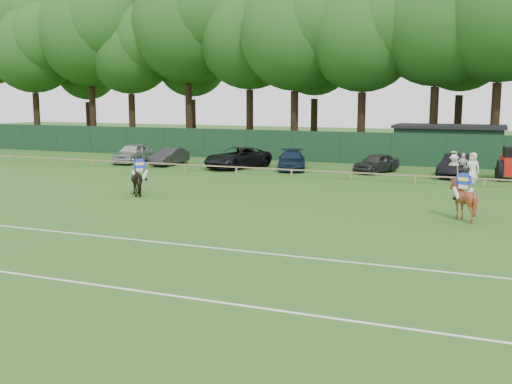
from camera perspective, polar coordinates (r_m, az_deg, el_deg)
The scene contains 20 objects.
ground at distance 22.25m, azimuth -4.10°, elevation -4.63°, with size 160.00×160.00×0.00m, color #1E4C14.
horse_dark at distance 32.68m, azimuth -11.00°, elevation 1.12°, with size 0.89×1.95×1.65m, color black.
horse_chestnut at distance 27.20m, azimuth 19.07°, elevation -0.72°, with size 1.39×1.57×1.73m, color maroon.
sedan_silver at distance 48.77m, azimuth -11.67°, elevation 3.65°, with size 1.84×4.57×1.56m, color #B1B5B7.
sedan_grey at distance 46.76m, azimuth -8.21°, elevation 3.36°, with size 1.37×3.94×1.30m, color #29282B.
suv_black at distance 44.37m, azimuth -1.79°, elevation 3.28°, with size 2.53×5.49×1.53m, color black.
sedan_navy at distance 43.41m, azimuth 3.42°, elevation 3.04°, with size 1.92×4.73×1.37m, color #112138.
hatch_grey at distance 42.52m, azimuth 11.40°, elevation 2.72°, with size 1.58×3.92×1.34m, color #2E2F31.
estate_black at distance 41.56m, azimuth 18.55°, elevation 2.39°, with size 1.57×4.51×1.48m, color black.
spectator_left at distance 39.78m, azimuth 18.31°, elevation 2.24°, with size 1.07×0.61×1.65m, color silver.
spectator_mid at distance 40.03m, azimuth 19.06°, elevation 2.30°, with size 1.01×0.42×1.73m, color silver.
spectator_right at distance 39.26m, azimuth 19.94°, elevation 2.21°, with size 0.90×0.59×1.85m, color white.
rider_dark at distance 32.57m, azimuth -11.04°, elevation 2.41°, with size 0.78×0.74×1.41m.
rider_chestnut at distance 27.07m, azimuth 19.14°, elevation 0.88°, with size 0.93×0.63×2.05m.
pitch_lines at distance 19.27m, azimuth -8.70°, elevation -6.87°, with size 60.00×5.10×0.01m.
pitch_rail at distance 38.89m, azimuth 7.61°, elevation 1.91°, with size 62.10×0.10×0.50m.
perimeter_fence at distance 47.54m, azimuth 10.34°, elevation 4.12°, with size 92.08×0.08×2.50m.
utility_shed at distance 49.66m, azimuth 17.87°, elevation 4.37°, with size 8.40×4.40×3.04m.
tree_row at distance 55.17m, azimuth 14.04°, elevation 3.37°, with size 96.00×12.00×21.00m, color #26561C, non-canonical shape.
tractor at distance 40.99m, azimuth 23.17°, elevation 2.41°, with size 2.00×2.73×2.13m.
Camera 1 is at (9.53, -19.40, 5.28)m, focal length 42.00 mm.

